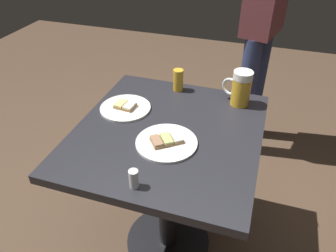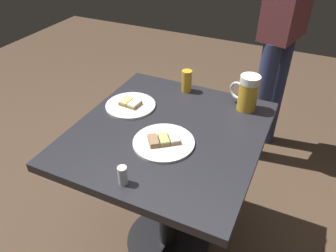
{
  "view_description": "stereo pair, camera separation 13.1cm",
  "coord_description": "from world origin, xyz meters",
  "px_view_note": "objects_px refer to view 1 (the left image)",
  "views": [
    {
      "loc": [
        1.01,
        0.33,
        1.53
      ],
      "look_at": [
        0.0,
        0.0,
        0.76
      ],
      "focal_mm": 34.7,
      "sensor_mm": 36.0,
      "label": 1
    },
    {
      "loc": [
        0.97,
        0.45,
        1.53
      ],
      "look_at": [
        0.0,
        0.0,
        0.76
      ],
      "focal_mm": 34.7,
      "sensor_mm": 36.0,
      "label": 2
    }
  ],
  "objects_px": {
    "beer_glass_small": "(178,80)",
    "patron_standing": "(263,22)",
    "plate_far": "(125,108)",
    "salt_shaker": "(134,179)",
    "beer_mug": "(240,88)",
    "plate_near": "(167,142)"
  },
  "relations": [
    {
      "from": "plate_near",
      "to": "beer_mug",
      "type": "xyz_separation_m",
      "value": [
        -0.38,
        0.22,
        0.07
      ]
    },
    {
      "from": "plate_near",
      "to": "beer_glass_small",
      "type": "xyz_separation_m",
      "value": [
        -0.42,
        -0.08,
        0.05
      ]
    },
    {
      "from": "beer_mug",
      "to": "salt_shaker",
      "type": "xyz_separation_m",
      "value": [
        0.63,
        -0.25,
        -0.05
      ]
    },
    {
      "from": "plate_far",
      "to": "patron_standing",
      "type": "bearing_deg",
      "value": 151.65
    },
    {
      "from": "patron_standing",
      "to": "plate_near",
      "type": "bearing_deg",
      "value": 1.02
    },
    {
      "from": "patron_standing",
      "to": "plate_far",
      "type": "bearing_deg",
      "value": -14.74
    },
    {
      "from": "plate_far",
      "to": "beer_glass_small",
      "type": "xyz_separation_m",
      "value": [
        -0.24,
        0.17,
        0.05
      ]
    },
    {
      "from": "salt_shaker",
      "to": "beer_glass_small",
      "type": "bearing_deg",
      "value": -175.79
    },
    {
      "from": "patron_standing",
      "to": "beer_mug",
      "type": "bearing_deg",
      "value": 11.6
    },
    {
      "from": "beer_mug",
      "to": "patron_standing",
      "type": "relative_size",
      "value": 0.1
    },
    {
      "from": "salt_shaker",
      "to": "patron_standing",
      "type": "distance_m",
      "value": 1.38
    },
    {
      "from": "beer_mug",
      "to": "patron_standing",
      "type": "xyz_separation_m",
      "value": [
        -0.72,
        0.03,
        0.08
      ]
    },
    {
      "from": "plate_far",
      "to": "salt_shaker",
      "type": "bearing_deg",
      "value": 27.63
    },
    {
      "from": "beer_glass_small",
      "to": "patron_standing",
      "type": "distance_m",
      "value": 0.77
    },
    {
      "from": "beer_glass_small",
      "to": "salt_shaker",
      "type": "height_order",
      "value": "beer_glass_small"
    },
    {
      "from": "plate_near",
      "to": "salt_shaker",
      "type": "bearing_deg",
      "value": -6.9
    },
    {
      "from": "plate_far",
      "to": "salt_shaker",
      "type": "relative_size",
      "value": 3.26
    },
    {
      "from": "beer_mug",
      "to": "salt_shaker",
      "type": "bearing_deg",
      "value": -21.76
    },
    {
      "from": "plate_near",
      "to": "beer_glass_small",
      "type": "relative_size",
      "value": 2.23
    },
    {
      "from": "beer_mug",
      "to": "salt_shaker",
      "type": "relative_size",
      "value": 2.34
    },
    {
      "from": "salt_shaker",
      "to": "patron_standing",
      "type": "bearing_deg",
      "value": 168.43
    },
    {
      "from": "plate_near",
      "to": "patron_standing",
      "type": "distance_m",
      "value": 1.14
    }
  ]
}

